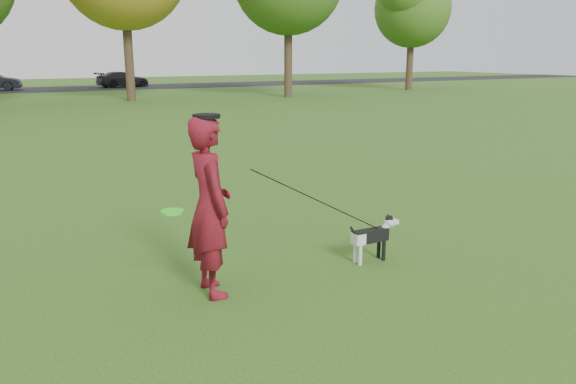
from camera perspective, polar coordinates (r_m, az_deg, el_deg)
ground at (r=6.49m, az=4.82°, el=-8.69°), size 120.00×120.00×0.00m
road at (r=45.19m, az=-24.63°, el=9.43°), size 120.00×7.00×0.02m
man at (r=5.85m, az=-7.98°, el=-1.51°), size 0.48×0.71×1.90m
dog at (r=6.96m, az=8.73°, el=-4.23°), size 0.74×0.15×0.57m
car_right at (r=46.11m, az=-16.42°, el=10.92°), size 4.31×2.49×1.18m
man_held_items at (r=6.23m, az=1.30°, el=-0.07°), size 2.73×0.34×1.53m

